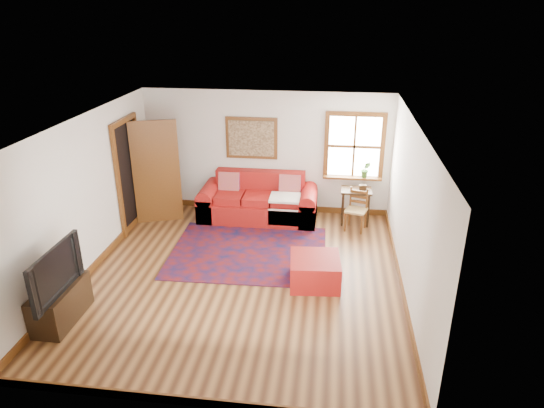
# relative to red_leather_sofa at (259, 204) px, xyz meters

# --- Properties ---
(ground) EXTENTS (5.50, 5.50, 0.00)m
(ground) POSITION_rel_red_leather_sofa_xyz_m (0.10, -2.30, -0.30)
(ground) COLOR #492813
(ground) RESTS_ON ground
(room_envelope) EXTENTS (5.04, 5.54, 2.52)m
(room_envelope) POSITION_rel_red_leather_sofa_xyz_m (0.10, -2.28, 1.35)
(room_envelope) COLOR silver
(room_envelope) RESTS_ON ground
(window) EXTENTS (1.18, 0.20, 1.38)m
(window) POSITION_rel_red_leather_sofa_xyz_m (1.88, 0.41, 1.01)
(window) COLOR white
(window) RESTS_ON ground
(doorway) EXTENTS (0.89, 1.08, 2.14)m
(doorway) POSITION_rel_red_leather_sofa_xyz_m (-2.11, -0.51, 0.77)
(doorway) COLOR black
(doorway) RESTS_ON ground
(framed_artwork) EXTENTS (1.05, 0.07, 0.85)m
(framed_artwork) POSITION_rel_red_leather_sofa_xyz_m (-0.20, 0.42, 1.25)
(framed_artwork) COLOR brown
(framed_artwork) RESTS_ON ground
(persian_rug) EXTENTS (2.75, 2.23, 0.02)m
(persian_rug) POSITION_rel_red_leather_sofa_xyz_m (0.05, -1.50, -0.29)
(persian_rug) COLOR #630F0E
(persian_rug) RESTS_ON ground
(red_leather_sofa) EXTENTS (2.34, 0.97, 0.92)m
(red_leather_sofa) POSITION_rel_red_leather_sofa_xyz_m (0.00, 0.00, 0.00)
(red_leather_sofa) COLOR #A11714
(red_leather_sofa) RESTS_ON ground
(red_ottoman) EXTENTS (0.83, 0.83, 0.44)m
(red_ottoman) POSITION_rel_red_leather_sofa_xyz_m (1.25, -2.35, -0.09)
(red_ottoman) COLOR #A11714
(red_ottoman) RESTS_ON ground
(side_table) EXTENTS (0.59, 0.44, 0.71)m
(side_table) POSITION_rel_red_leather_sofa_xyz_m (1.93, 0.00, 0.28)
(side_table) COLOR black
(side_table) RESTS_ON ground
(ladder_back_chair) EXTENTS (0.46, 0.45, 0.81)m
(ladder_back_chair) POSITION_rel_red_leather_sofa_xyz_m (1.95, -0.27, 0.13)
(ladder_back_chair) COLOR tan
(ladder_back_chair) RESTS_ON ground
(media_cabinet) EXTENTS (0.43, 0.96, 0.53)m
(media_cabinet) POSITION_rel_red_leather_sofa_xyz_m (-2.17, -3.76, -0.04)
(media_cabinet) COLOR black
(media_cabinet) RESTS_ON ground
(television) EXTENTS (0.15, 1.16, 0.67)m
(television) POSITION_rel_red_leather_sofa_xyz_m (-2.15, -3.91, 0.56)
(television) COLOR black
(television) RESTS_ON media_cabinet
(candle_hurricane) EXTENTS (0.12, 0.12, 0.18)m
(candle_hurricane) POSITION_rel_red_leather_sofa_xyz_m (-2.12, -3.36, 0.31)
(candle_hurricane) COLOR silver
(candle_hurricane) RESTS_ON media_cabinet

